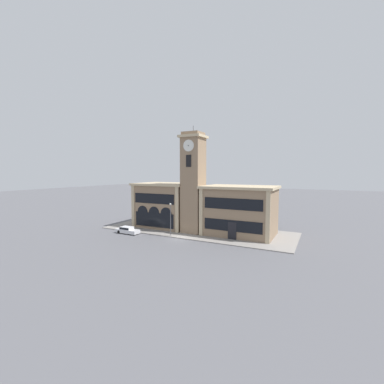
# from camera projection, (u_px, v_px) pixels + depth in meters

# --- Properties ---
(ground_plane) EXTENTS (300.00, 300.00, 0.00)m
(ground_plane) POSITION_uv_depth(u_px,v_px,m) (180.00, 239.00, 44.79)
(ground_plane) COLOR #56565B
(sidewalk_kerb) EXTENTS (37.31, 13.73, 0.15)m
(sidewalk_kerb) POSITION_uv_depth(u_px,v_px,m) (197.00, 230.00, 50.87)
(sidewalk_kerb) COLOR gray
(sidewalk_kerb) RESTS_ON ground_plane
(clock_tower) EXTENTS (4.41, 4.41, 20.24)m
(clock_tower) POSITION_uv_depth(u_px,v_px,m) (193.00, 183.00, 48.61)
(clock_tower) COLOR #897056
(clock_tower) RESTS_ON ground_plane
(town_hall_left_wing) EXTENTS (11.99, 9.14, 9.31)m
(town_hall_left_wing) POSITION_uv_depth(u_px,v_px,m) (166.00, 205.00, 54.61)
(town_hall_left_wing) COLOR #897056
(town_hall_left_wing) RESTS_ON ground_plane
(town_hall_right_wing) EXTENTS (13.20, 9.14, 9.11)m
(town_hall_right_wing) POSITION_uv_depth(u_px,v_px,m) (240.00, 210.00, 47.24)
(town_hall_right_wing) COLOR #897056
(town_hall_right_wing) RESTS_ON ground_plane
(parked_car_near) EXTENTS (4.74, 1.73, 1.29)m
(parked_car_near) POSITION_uv_depth(u_px,v_px,m) (127.00, 230.00, 48.58)
(parked_car_near) COLOR silver
(parked_car_near) RESTS_ON ground_plane
(street_lamp) EXTENTS (0.36, 0.36, 5.91)m
(street_lamp) POSITION_uv_depth(u_px,v_px,m) (170.00, 215.00, 46.06)
(street_lamp) COLOR #4C4C51
(street_lamp) RESTS_ON sidewalk_kerb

